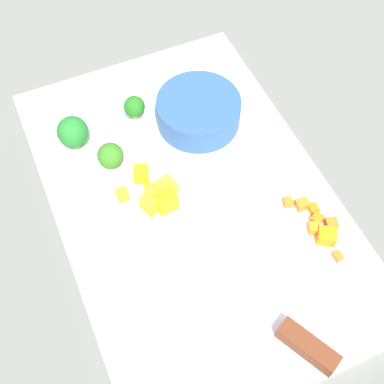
# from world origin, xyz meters

# --- Properties ---
(ground_plane) EXTENTS (4.00, 4.00, 0.00)m
(ground_plane) POSITION_xyz_m (0.00, 0.00, 0.00)
(ground_plane) COLOR #62655E
(cutting_board) EXTENTS (0.49, 0.32, 0.01)m
(cutting_board) POSITION_xyz_m (0.00, 0.00, 0.01)
(cutting_board) COLOR white
(cutting_board) RESTS_ON ground_plane
(prep_bowl) EXTENTS (0.11, 0.11, 0.04)m
(prep_bowl) POSITION_xyz_m (-0.10, 0.06, 0.03)
(prep_bowl) COLOR #2B5292
(prep_bowl) RESTS_ON cutting_board
(chef_knife) EXTENTS (0.27, 0.15, 0.02)m
(chef_knife) POSITION_xyz_m (0.17, 0.01, 0.02)
(chef_knife) COLOR silver
(chef_knife) RESTS_ON cutting_board
(carrot_dice_0) EXTENTS (0.02, 0.02, 0.01)m
(carrot_dice_0) POSITION_xyz_m (0.09, 0.12, 0.02)
(carrot_dice_0) COLOR orange
(carrot_dice_0) RESTS_ON cutting_board
(carrot_dice_1) EXTENTS (0.01, 0.01, 0.01)m
(carrot_dice_1) POSITION_xyz_m (0.08, 0.12, 0.02)
(carrot_dice_1) COLOR orange
(carrot_dice_1) RESTS_ON cutting_board
(carrot_dice_2) EXTENTS (0.02, 0.02, 0.01)m
(carrot_dice_2) POSITION_xyz_m (0.10, 0.13, 0.02)
(carrot_dice_2) COLOR orange
(carrot_dice_2) RESTS_ON cutting_board
(carrot_dice_3) EXTENTS (0.02, 0.02, 0.01)m
(carrot_dice_3) POSITION_xyz_m (0.10, 0.11, 0.02)
(carrot_dice_3) COLOR orange
(carrot_dice_3) RESTS_ON cutting_board
(carrot_dice_4) EXTENTS (0.01, 0.02, 0.01)m
(carrot_dice_4) POSITION_xyz_m (0.07, 0.11, 0.02)
(carrot_dice_4) COLOR orange
(carrot_dice_4) RESTS_ON cutting_board
(carrot_dice_5) EXTENTS (0.01, 0.01, 0.01)m
(carrot_dice_5) POSITION_xyz_m (0.06, 0.10, 0.02)
(carrot_dice_5) COLOR orange
(carrot_dice_5) RESTS_ON cutting_board
(carrot_dice_6) EXTENTS (0.03, 0.03, 0.02)m
(carrot_dice_6) POSITION_xyz_m (0.11, 0.12, 0.02)
(carrot_dice_6) COLOR orange
(carrot_dice_6) RESTS_ON cutting_board
(carrot_dice_7) EXTENTS (0.01, 0.01, 0.01)m
(carrot_dice_7) POSITION_xyz_m (0.14, 0.12, 0.02)
(carrot_dice_7) COLOR orange
(carrot_dice_7) RESTS_ON cutting_board
(pepper_dice_0) EXTENTS (0.02, 0.02, 0.01)m
(pepper_dice_0) POSITION_xyz_m (-0.02, -0.04, 0.02)
(pepper_dice_0) COLOR yellow
(pepper_dice_0) RESTS_ON cutting_board
(pepper_dice_1) EXTENTS (0.03, 0.02, 0.02)m
(pepper_dice_1) POSITION_xyz_m (-0.05, -0.05, 0.02)
(pepper_dice_1) COLOR yellow
(pepper_dice_1) RESTS_ON cutting_board
(pepper_dice_2) EXTENTS (0.01, 0.01, 0.01)m
(pepper_dice_2) POSITION_xyz_m (-0.03, -0.08, 0.02)
(pepper_dice_2) COLOR yellow
(pepper_dice_2) RESTS_ON cutting_board
(pepper_dice_3) EXTENTS (0.03, 0.03, 0.02)m
(pepper_dice_3) POSITION_xyz_m (-0.02, -0.03, 0.02)
(pepper_dice_3) COLOR yellow
(pepper_dice_3) RESTS_ON cutting_board
(pepper_dice_4) EXTENTS (0.02, 0.03, 0.02)m
(pepper_dice_4) POSITION_xyz_m (-0.00, -0.03, 0.02)
(pepper_dice_4) COLOR yellow
(pepper_dice_4) RESTS_ON cutting_board
(pepper_dice_5) EXTENTS (0.03, 0.03, 0.02)m
(pepper_dice_5) POSITION_xyz_m (-0.01, -0.05, 0.02)
(pepper_dice_5) COLOR yellow
(pepper_dice_5) RESTS_ON cutting_board
(broccoli_floret_0) EXTENTS (0.04, 0.04, 0.05)m
(broccoli_floret_0) POSITION_xyz_m (-0.13, -0.10, 0.04)
(broccoli_floret_0) COLOR #8AC364
(broccoli_floret_0) RESTS_ON cutting_board
(broccoli_floret_1) EXTENTS (0.03, 0.03, 0.04)m
(broccoli_floret_1) POSITION_xyz_m (-0.08, -0.07, 0.03)
(broccoli_floret_1) COLOR #91AA68
(broccoli_floret_1) RESTS_ON cutting_board
(broccoli_floret_2) EXTENTS (0.03, 0.03, 0.04)m
(broccoli_floret_2) POSITION_xyz_m (-0.14, -0.02, 0.03)
(broccoli_floret_2) COLOR #8DB26A
(broccoli_floret_2) RESTS_ON cutting_board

